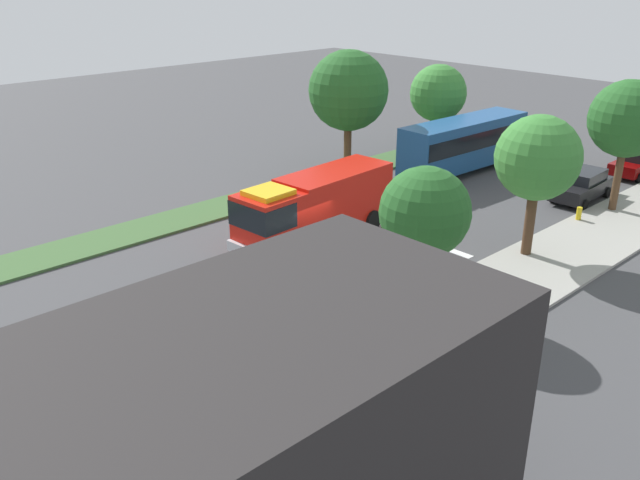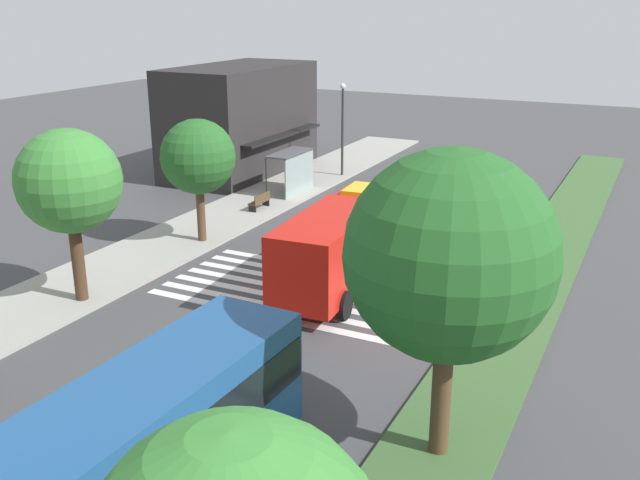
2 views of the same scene
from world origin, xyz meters
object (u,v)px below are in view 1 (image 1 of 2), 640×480
at_px(median_tree_far_west, 438,93).
at_px(bus_stop_shelter, 215,368).
at_px(parked_car_west, 637,162).
at_px(transit_bus, 464,141).
at_px(median_tree_west, 348,91).
at_px(parked_car_mid, 582,185).
at_px(street_lamp, 7,380).
at_px(fire_hydrant, 579,213).
at_px(sidewalk_tree_east, 425,213).
at_px(fire_truck, 312,205).
at_px(sidewalk_tree_west, 628,119).
at_px(sidewalk_tree_center, 538,159).
at_px(bench_near_shelter, 315,355).

bearing_deg(median_tree_far_west, bus_stop_shelter, 27.05).
height_order(parked_car_west, transit_bus, transit_bus).
bearing_deg(median_tree_west, parked_car_mid, 115.73).
distance_m(street_lamp, median_tree_far_west, 39.17).
distance_m(parked_car_mid, fire_hydrant, 3.99).
xyz_separation_m(sidewalk_tree_east, fire_hydrant, (-14.16, -0.50, -3.74)).
bearing_deg(parked_car_west, fire_truck, -15.47).
bearing_deg(median_tree_far_west, sidewalk_tree_east, 36.62).
xyz_separation_m(parked_car_mid, fire_hydrant, (3.58, 1.70, -0.41)).
xyz_separation_m(parked_car_mid, sidewalk_tree_west, (0.62, 2.20, 4.37)).
bearing_deg(sidewalk_tree_center, sidewalk_tree_east, 0.00).
bearing_deg(sidewalk_tree_east, bench_near_shelter, 2.72).
xyz_separation_m(parked_car_mid, bus_stop_shelter, (27.69, 2.45, 0.99)).
bearing_deg(transit_bus, bench_near_shelter, -153.25).
height_order(bench_near_shelter, fire_hydrant, bench_near_shelter).
distance_m(fire_truck, street_lamp, 19.00).
distance_m(parked_car_mid, bus_stop_shelter, 27.82).
bearing_deg(median_tree_far_west, fire_hydrant, 66.18).
relative_size(street_lamp, sidewalk_tree_east, 1.02).
distance_m(transit_bus, median_tree_west, 8.42).
distance_m(parked_car_west, fire_hydrant, 11.19).
distance_m(fire_truck, median_tree_west, 12.47).
height_order(bus_stop_shelter, bench_near_shelter, bus_stop_shelter).
height_order(parked_car_west, median_tree_far_west, median_tree_far_west).
relative_size(parked_car_west, bench_near_shelter, 2.99).
height_order(fire_truck, transit_bus, transit_bus).
distance_m(bus_stop_shelter, sidewalk_tree_center, 18.21).
distance_m(street_lamp, fire_hydrant, 29.76).
relative_size(parked_car_mid, street_lamp, 0.81).
bearing_deg(fire_hydrant, bench_near_shelter, 2.23).
bearing_deg(sidewalk_tree_west, fire_truck, -28.45).
height_order(fire_truck, sidewalk_tree_west, sidewalk_tree_west).
distance_m(transit_bus, bus_stop_shelter, 29.16).
height_order(fire_truck, parked_car_west, fire_truck).
bearing_deg(transit_bus, sidewalk_tree_east, -146.89).
distance_m(median_tree_far_west, median_tree_west, 9.46).
bearing_deg(fire_hydrant, sidewalk_tree_west, 170.43).
relative_size(street_lamp, fire_hydrant, 8.59).
height_order(bench_near_shelter, sidewalk_tree_east, sidewalk_tree_east).
bearing_deg(bus_stop_shelter, parked_car_mid, -174.94).
xyz_separation_m(fire_truck, parked_car_west, (-23.46, 6.13, -1.09)).
distance_m(sidewalk_tree_center, sidewalk_tree_east, 8.05).
bearing_deg(bench_near_shelter, sidewalk_tree_center, -178.84).
xyz_separation_m(sidewalk_tree_center, sidewalk_tree_east, (8.03, 0.00, -0.59)).
bearing_deg(sidewalk_tree_west, street_lamp, -0.70).
xyz_separation_m(bus_stop_shelter, median_tree_west, (-21.32, -15.67, 3.59)).
distance_m(fire_truck, sidewalk_tree_east, 8.81).
height_order(sidewalk_tree_center, median_tree_west, median_tree_west).
bearing_deg(street_lamp, fire_hydrant, -179.81).
relative_size(fire_truck, fire_hydrant, 13.49).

